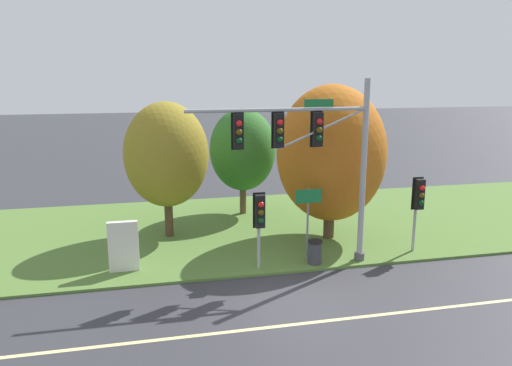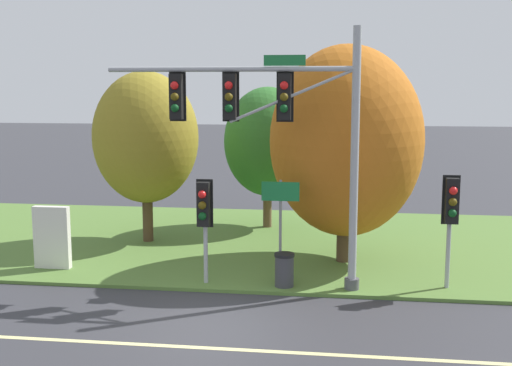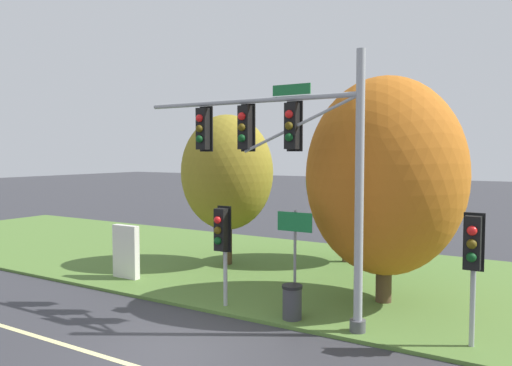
# 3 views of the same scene
# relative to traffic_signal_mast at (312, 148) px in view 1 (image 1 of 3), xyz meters

# --- Properties ---
(ground_plane) EXTENTS (160.00, 160.00, 0.00)m
(ground_plane) POSITION_rel_traffic_signal_mast_xyz_m (-1.40, -3.02, -4.64)
(ground_plane) COLOR #333338
(lane_stripe) EXTENTS (36.00, 0.16, 0.01)m
(lane_stripe) POSITION_rel_traffic_signal_mast_xyz_m (-1.40, -4.22, -4.63)
(lane_stripe) COLOR beige
(lane_stripe) RESTS_ON ground
(grass_verge) EXTENTS (48.00, 11.50, 0.10)m
(grass_verge) POSITION_rel_traffic_signal_mast_xyz_m (-1.40, 5.23, -4.59)
(grass_verge) COLOR #517533
(grass_verge) RESTS_ON ground
(traffic_signal_mast) EXTENTS (6.88, 0.49, 7.02)m
(traffic_signal_mast) POSITION_rel_traffic_signal_mast_xyz_m (0.00, 0.00, 0.00)
(traffic_signal_mast) COLOR #9EA0A5
(traffic_signal_mast) RESTS_ON grass_verge
(pedestrian_signal_near_kerb) EXTENTS (0.46, 0.55, 2.95)m
(pedestrian_signal_near_kerb) POSITION_rel_traffic_signal_mast_xyz_m (-1.98, -0.12, -2.42)
(pedestrian_signal_near_kerb) COLOR #9EA0A5
(pedestrian_signal_near_kerb) RESTS_ON grass_verge
(pedestrian_signal_further_along) EXTENTS (0.46, 0.55, 3.13)m
(pedestrian_signal_further_along) POSITION_rel_traffic_signal_mast_xyz_m (4.67, 0.30, -2.27)
(pedestrian_signal_further_along) COLOR #9EA0A5
(pedestrian_signal_further_along) RESTS_ON grass_verge
(route_sign_post) EXTENTS (1.06, 0.08, 2.90)m
(route_sign_post) POSITION_rel_traffic_signal_mast_xyz_m (0.07, 0.47, -2.55)
(route_sign_post) COLOR slate
(route_sign_post) RESTS_ON grass_verge
(tree_nearest_road) EXTENTS (3.69, 3.69, 6.02)m
(tree_nearest_road) POSITION_rel_traffic_signal_mast_xyz_m (-5.06, 4.64, -0.84)
(tree_nearest_road) COLOR #4C3823
(tree_nearest_road) RESTS_ON grass_verge
(tree_left_of_mast) EXTENTS (3.37, 3.37, 5.47)m
(tree_left_of_mast) POSITION_rel_traffic_signal_mast_xyz_m (-1.10, 7.53, -1.19)
(tree_left_of_mast) COLOR brown
(tree_left_of_mast) RESTS_ON grass_verge
(tree_behind_signpost) EXTENTS (4.72, 4.72, 6.75)m
(tree_behind_signpost) POSITION_rel_traffic_signal_mast_xyz_m (1.87, 2.86, -0.74)
(tree_behind_signpost) COLOR #4C3823
(tree_behind_signpost) RESTS_ON grass_verge
(info_kiosk) EXTENTS (1.10, 0.24, 1.90)m
(info_kiosk) POSITION_rel_traffic_signal_mast_xyz_m (-6.91, 0.90, -3.59)
(info_kiosk) COLOR silver
(info_kiosk) RESTS_ON grass_verge
(trash_bin) EXTENTS (0.56, 0.56, 0.93)m
(trash_bin) POSITION_rel_traffic_signal_mast_xyz_m (0.23, 0.00, -4.07)
(trash_bin) COLOR #38383D
(trash_bin) RESTS_ON grass_verge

